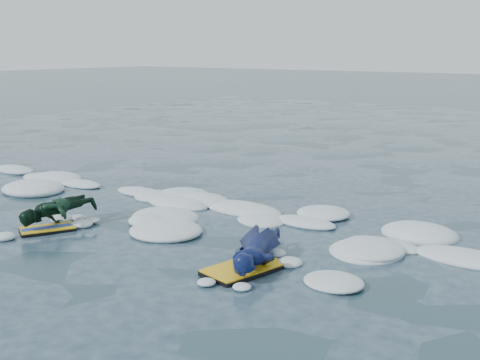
# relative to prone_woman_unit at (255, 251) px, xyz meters

# --- Properties ---
(ground) EXTENTS (120.00, 120.00, 0.00)m
(ground) POSITION_rel_prone_woman_unit_xyz_m (-1.43, 0.28, -0.20)
(ground) COLOR #182C39
(ground) RESTS_ON ground
(foam_band) EXTENTS (12.00, 3.10, 0.30)m
(foam_band) POSITION_rel_prone_woman_unit_xyz_m (-1.43, 1.31, -0.20)
(foam_band) COLOR silver
(foam_band) RESTS_ON ground
(prone_woman_unit) EXTENTS (1.07, 1.58, 0.38)m
(prone_woman_unit) POSITION_rel_prone_woman_unit_xyz_m (0.00, 0.00, 0.00)
(prone_woman_unit) COLOR black
(prone_woman_unit) RESTS_ON ground
(prone_child_unit) EXTENTS (0.73, 1.23, 0.44)m
(prone_child_unit) POSITION_rel_prone_woman_unit_xyz_m (-3.23, -0.36, 0.03)
(prone_child_unit) COLOR black
(prone_child_unit) RESTS_ON ground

